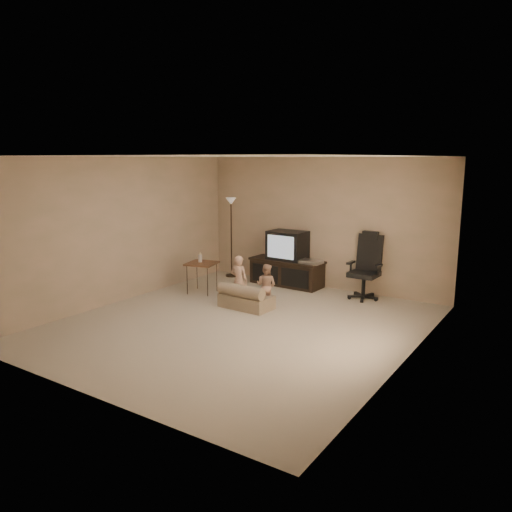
# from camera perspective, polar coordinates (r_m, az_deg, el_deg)

# --- Properties ---
(floor) EXTENTS (5.50, 5.50, 0.00)m
(floor) POSITION_cam_1_polar(r_m,az_deg,el_deg) (7.61, -1.85, -7.85)
(floor) COLOR #AFA28B
(floor) RESTS_ON ground
(room_shell) EXTENTS (5.50, 5.50, 5.50)m
(room_shell) POSITION_cam_1_polar(r_m,az_deg,el_deg) (7.26, -1.92, 3.56)
(room_shell) COLOR white
(room_shell) RESTS_ON floor
(tv_stand) EXTENTS (1.52, 0.61, 1.08)m
(tv_stand) POSITION_cam_1_polar(r_m,az_deg,el_deg) (9.84, 3.59, -0.78)
(tv_stand) COLOR black
(tv_stand) RESTS_ON floor
(office_chair) EXTENTS (0.59, 0.60, 1.20)m
(office_chair) POSITION_cam_1_polar(r_m,az_deg,el_deg) (9.10, 12.41, -2.11)
(office_chair) COLOR black
(office_chair) RESTS_ON floor
(side_table) EXTENTS (0.62, 0.62, 0.77)m
(side_table) POSITION_cam_1_polar(r_m,az_deg,el_deg) (9.30, -6.23, -0.86)
(side_table) COLOR brown
(side_table) RESTS_ON floor
(floor_lamp) EXTENTS (0.26, 0.26, 1.67)m
(floor_lamp) POSITION_cam_1_polar(r_m,az_deg,el_deg) (10.45, -2.86, 4.21)
(floor_lamp) COLOR #2E2114
(floor_lamp) RESTS_ON floor
(child_sofa) EXTENTS (0.89, 0.53, 0.43)m
(child_sofa) POSITION_cam_1_polar(r_m,az_deg,el_deg) (8.36, -1.28, -4.86)
(child_sofa) COLOR gray
(child_sofa) RESTS_ON floor
(toddler_left) EXTENTS (0.33, 0.25, 0.87)m
(toddler_left) POSITION_cam_1_polar(r_m,az_deg,el_deg) (8.43, -1.95, -2.86)
(toddler_left) COLOR tan
(toddler_left) RESTS_ON floor
(toddler_right) EXTENTS (0.37, 0.22, 0.74)m
(toddler_right) POSITION_cam_1_polar(r_m,az_deg,el_deg) (8.39, 1.18, -3.39)
(toddler_right) COLOR tan
(toddler_right) RESTS_ON floor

